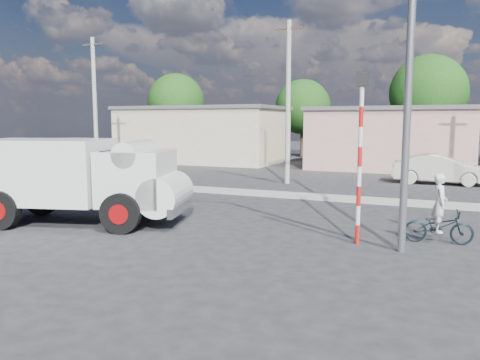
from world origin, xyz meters
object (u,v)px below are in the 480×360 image
at_px(truck, 83,177).
at_px(traffic_pole, 360,143).
at_px(streetlight, 403,42).
at_px(car_cream, 440,169).
at_px(cyclist, 439,214).
at_px(bicycle, 438,226).

relative_size(truck, traffic_pole, 1.52).
distance_m(truck, streetlight, 9.76).
xyz_separation_m(traffic_pole, streetlight, (0.94, -0.30, 2.37)).
height_order(truck, traffic_pole, traffic_pole).
distance_m(car_cream, traffic_pole, 13.64).
xyz_separation_m(truck, car_cream, (10.01, 14.22, -0.69)).
bearing_deg(truck, car_cream, 39.34).
distance_m(traffic_pole, streetlight, 2.56).
xyz_separation_m(truck, streetlight, (9.08, 0.53, 3.53)).
distance_m(truck, car_cream, 17.40).
relative_size(cyclist, traffic_pole, 0.35).
bearing_deg(truck, cyclist, -5.65).
relative_size(truck, cyclist, 4.37).
height_order(truck, bicycle, truck).
height_order(bicycle, traffic_pole, traffic_pole).
height_order(truck, cyclist, truck).
xyz_separation_m(car_cream, streetlight, (-0.93, -13.68, 4.22)).
distance_m(truck, bicycle, 10.25).
distance_m(bicycle, car_cream, 12.47).
xyz_separation_m(bicycle, streetlight, (-0.97, -1.21, 4.52)).
bearing_deg(cyclist, traffic_pole, 108.06).
distance_m(cyclist, car_cream, 12.47).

